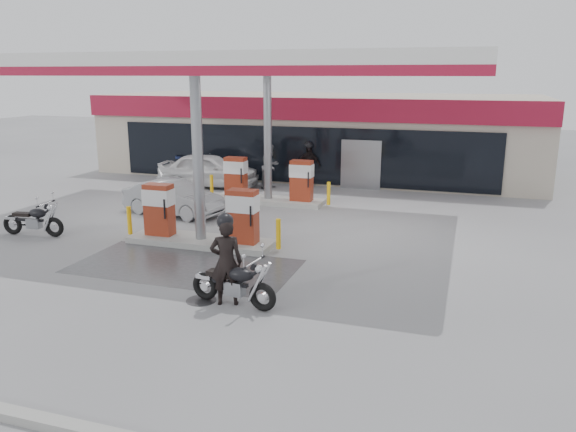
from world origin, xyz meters
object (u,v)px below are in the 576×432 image
Objects in this scene: pump_island_near at (200,221)px; attendant at (270,166)px; parked_car_left at (218,165)px; biker_walking at (309,165)px; pump_island_far at (268,185)px; biker_main at (226,262)px; main_motorcycle at (235,285)px; parked_motorcycle at (34,221)px; hatchback_silver at (173,198)px; sedan_white at (209,170)px.

attendant reaches higher than pump_island_near.
attendant reaches higher than parked_car_left.
parked_car_left is 5.22m from biker_walking.
parked_car_left is at bearing 165.26° from biker_walking.
parked_car_left is (-3.58, 2.06, -0.43)m from attendant.
pump_island_far is at bearing 90.00° from pump_island_near.
biker_main is 16.48m from parked_car_left.
biker_main is at bearing -178.81° from main_motorcycle.
parked_motorcycle is (-8.14, 3.15, -0.51)m from biker_main.
pump_island_near is 5.56m from parked_motorcycle.
biker_walking is (1.51, 1.00, -0.05)m from attendant.
hatchback_silver is at bearing 174.59° from parked_car_left.
pump_island_far reaches higher than parked_car_left.
pump_island_far is at bearing -94.48° from biker_main.
parked_car_left is (-1.88, 7.83, -0.05)m from hatchback_silver.
main_motorcycle is 1.11× the size of biker_walking.
biker_main reaches higher than parked_motorcycle.
hatchback_silver is at bearing -72.41° from biker_main.
pump_island_near is 1.00× the size of pump_island_far.
main_motorcycle is 1.09× the size of biker_main.
attendant is (2.78, 0.60, 0.23)m from sedan_white.
hatchback_silver is (2.87, 3.86, 0.15)m from parked_motorcycle.
sedan_white is at bearing 114.25° from pump_island_near.
pump_island_near is 2.39× the size of main_motorcycle.
parked_car_left reaches higher than main_motorcycle.
main_motorcycle is 1.06× the size of attendant.
parked_motorcycle is at bearing 178.40° from attendant.
biker_main is 13.93m from biker_walking.
pump_island_near is at bearing -96.43° from biker_walking.
main_motorcycle reaches higher than parked_motorcycle.
pump_island_near is at bearing -75.71° from biker_main.
pump_island_near is 1.34× the size of hatchback_silver.
attendant is 6.03m from hatchback_silver.
biker_main reaches higher than pump_island_near.
sedan_white reaches higher than parked_motorcycle.
main_motorcycle is (2.84, -4.00, -0.22)m from pump_island_near.
hatchback_silver is at bearing -131.48° from pump_island_far.
main_motorcycle is at bearing -54.61° from pump_island_near.
attendant is (-0.92, 8.80, 0.30)m from pump_island_near.
biker_walking reaches higher than parked_car_left.
pump_island_near reaches higher than sedan_white.
biker_main is 13.73m from sedan_white.
attendant reaches higher than biker_walking.
biker_main is 8.78m from hatchback_silver.
attendant reaches higher than hatchback_silver.
pump_island_far is at bearing -156.11° from parked_car_left.
biker_walking is (0.59, 3.80, 0.26)m from pump_island_far.
parked_motorcycle is at bearing 156.25° from parked_car_left.
sedan_white is at bearing 149.22° from pump_island_far.
biker_walking reaches higher than main_motorcycle.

